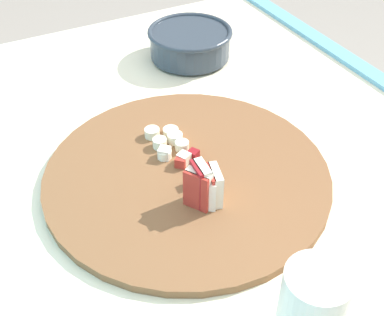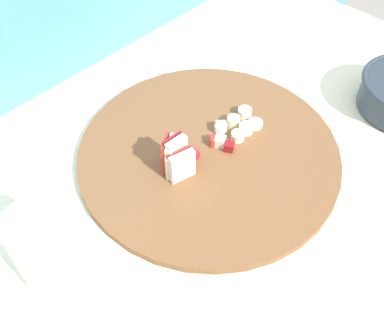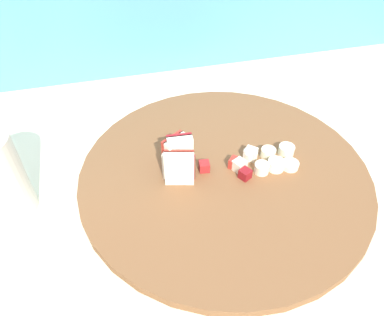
{
  "view_description": "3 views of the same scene",
  "coord_description": "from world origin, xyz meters",
  "views": [
    {
      "loc": [
        -0.52,
        0.34,
        1.47
      ],
      "look_at": [
        -0.0,
        0.07,
        0.99
      ],
      "focal_mm": 48.07,
      "sensor_mm": 36.0,
      "label": 1
    },
    {
      "loc": [
        -0.37,
        -0.26,
        1.51
      ],
      "look_at": [
        -0.02,
        0.08,
        0.95
      ],
      "focal_mm": 42.16,
      "sensor_mm": 36.0,
      "label": 2
    },
    {
      "loc": [
        -0.13,
        -0.3,
        1.33
      ],
      "look_at": [
        -0.03,
        0.09,
        0.97
      ],
      "focal_mm": 33.58,
      "sensor_mm": 36.0,
      "label": 3
    }
  ],
  "objects": [
    {
      "name": "apple_dice_pile",
      "position": [
        0.03,
        0.07,
        0.95
      ],
      "size": [
        0.1,
        0.06,
        0.02
      ],
      "color": "#EFE5CC",
      "rests_on": "cutting_board"
    },
    {
      "name": "apple_wedge_fan",
      "position": [
        -0.06,
        0.08,
        0.97
      ],
      "size": [
        0.05,
        0.06,
        0.07
      ],
      "color": "maroon",
      "rests_on": "cutting_board"
    },
    {
      "name": "banana_slice_rows",
      "position": [
        0.09,
        0.07,
        0.95
      ],
      "size": [
        0.08,
        0.06,
        0.02
      ],
      "color": "#F4EAC6",
      "rests_on": "cutting_board"
    },
    {
      "name": "tile_backsplash",
      "position": [
        0.0,
        0.44,
        0.72
      ],
      "size": [
        2.4,
        0.04,
        1.43
      ],
      "primitive_type": "cube",
      "color": "#4C8EB2",
      "rests_on": "ground"
    },
    {
      "name": "cutting_board",
      "position": [
        0.02,
        0.07,
        0.94
      ],
      "size": [
        0.44,
        0.44,
        0.01
      ],
      "primitive_type": "cylinder",
      "color": "brown",
      "rests_on": "tiled_countertop"
    }
  ]
}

